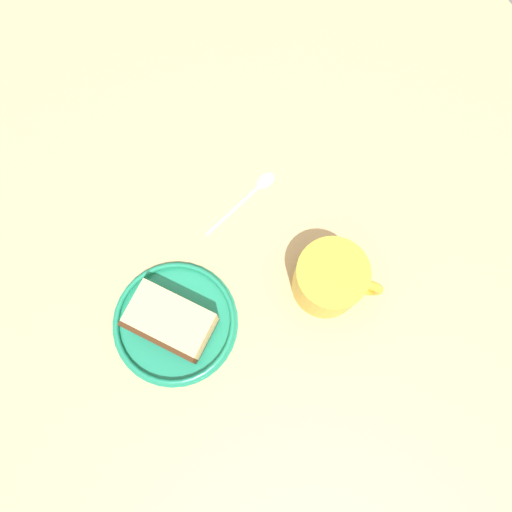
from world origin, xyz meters
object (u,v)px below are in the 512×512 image
Objects in this scene: small_plate at (175,323)px; teaspoon at (254,190)px; tea_mug at (330,279)px; cake_slice at (171,322)px.

teaspoon is (19.27, 10.47, -0.42)cm from small_plate.
tea_mug reaches higher than teaspoon.
tea_mug is (20.18, -6.69, 3.67)cm from small_plate.
small_plate is 1.28× the size of teaspoon.
small_plate is 2.83cm from cake_slice.
cake_slice is 1.23× the size of tea_mug.
tea_mug is at bearing -86.97° from teaspoon.
tea_mug is at bearing -18.34° from small_plate.
cake_slice is at bearing -151.44° from teaspoon.
teaspoon is (19.50, 10.61, -3.24)cm from cake_slice.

